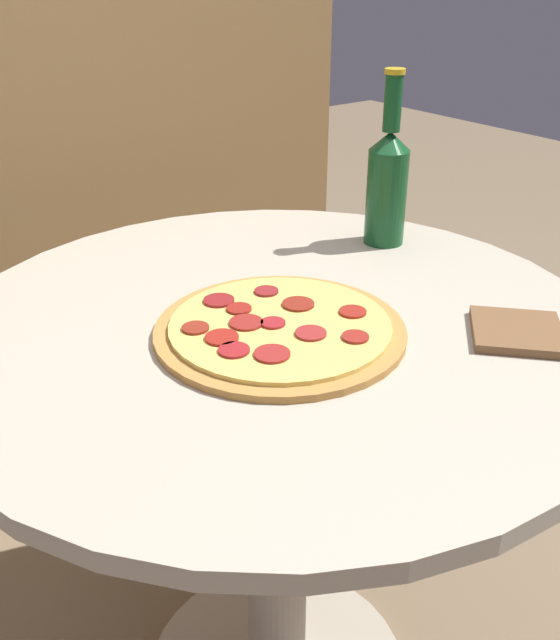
# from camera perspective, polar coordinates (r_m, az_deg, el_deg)

# --- Properties ---
(table) EXTENTS (0.90, 0.90, 0.73)m
(table) POSITION_cam_1_polar(r_m,az_deg,el_deg) (1.06, -0.30, -8.77)
(table) COLOR #B2A893
(table) RESTS_ON ground_plane
(fence_panel) EXTENTS (1.44, 0.04, 1.53)m
(fence_panel) POSITION_cam_1_polar(r_m,az_deg,el_deg) (1.59, -17.27, 11.45)
(fence_panel) COLOR olive
(fence_panel) RESTS_ON ground_plane
(pizza) EXTENTS (0.32, 0.32, 0.02)m
(pizza) POSITION_cam_1_polar(r_m,az_deg,el_deg) (0.91, -0.05, -0.67)
(pizza) COLOR #B77F3D
(pizza) RESTS_ON table
(beer_bottle) EXTENTS (0.07, 0.07, 0.28)m
(beer_bottle) POSITION_cam_1_polar(r_m,az_deg,el_deg) (1.19, 8.58, 10.90)
(beer_bottle) COLOR #144C23
(beer_bottle) RESTS_ON table
(pizza_paddle) EXTENTS (0.21, 0.22, 0.02)m
(pizza_paddle) POSITION_cam_1_polar(r_m,az_deg,el_deg) (0.97, 20.36, -1.04)
(pizza_paddle) COLOR brown
(pizza_paddle) RESTS_ON table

